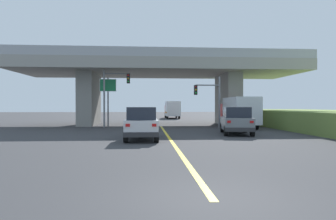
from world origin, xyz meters
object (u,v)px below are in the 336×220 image
object	(u,v)px
box_truck	(239,112)
suv_crossing	(236,121)
semi_truck_distant	(172,109)
suv_lead	(142,123)
traffic_signal_nearside	(210,96)
traffic_signal_farside	(112,89)
highway_sign	(108,90)

from	to	relation	value
box_truck	suv_crossing	bearing A→B (deg)	-109.17
box_truck	semi_truck_distant	xyz separation A→B (m)	(-4.35, 23.48, 0.02)
suv_lead	traffic_signal_nearside	distance (m)	12.03
suv_lead	semi_truck_distant	world-z (taller)	semi_truck_distant
suv_crossing	box_truck	size ratio (longest dim) A/B	0.70
suv_lead	traffic_signal_nearside	bearing A→B (deg)	56.48
box_truck	semi_truck_distant	distance (m)	23.87
traffic_signal_nearside	traffic_signal_farside	xyz separation A→B (m)	(-9.64, 0.81, 0.74)
traffic_signal_farside	suv_crossing	bearing A→B (deg)	-38.28
traffic_signal_nearside	highway_sign	distance (m)	10.28
semi_truck_distant	suv_lead	bearing A→B (deg)	-98.30
highway_sign	box_truck	bearing A→B (deg)	-10.69
box_truck	suv_lead	bearing A→B (deg)	-135.33
highway_sign	semi_truck_distant	bearing A→B (deg)	68.41
traffic_signal_farside	highway_sign	distance (m)	0.86
highway_sign	traffic_signal_farside	bearing A→B (deg)	-53.00
traffic_signal_nearside	highway_sign	xyz separation A→B (m)	(-10.15, 1.49, 0.63)
semi_truck_distant	highway_sign	bearing A→B (deg)	-111.59
suv_lead	box_truck	bearing A→B (deg)	44.67
suv_crossing	semi_truck_distant	size ratio (longest dim) A/B	0.65
semi_truck_distant	traffic_signal_nearside	bearing A→B (deg)	-85.41
suv_crossing	traffic_signal_nearside	size ratio (longest dim) A/B	0.91
suv_lead	highway_sign	bearing A→B (deg)	107.58
suv_lead	traffic_signal_farside	xyz separation A→B (m)	(-3.10, 10.70, 2.81)
suv_lead	traffic_signal_nearside	world-z (taller)	traffic_signal_nearside
box_truck	traffic_signal_nearside	size ratio (longest dim) A/B	1.31
box_truck	highway_sign	world-z (taller)	highway_sign
suv_lead	suv_crossing	xyz separation A→B (m)	(6.93, 2.79, -0.00)
suv_crossing	traffic_signal_farside	world-z (taller)	traffic_signal_farside
highway_sign	traffic_signal_nearside	bearing A→B (deg)	-8.36
traffic_signal_nearside	semi_truck_distant	distance (m)	22.69
suv_crossing	traffic_signal_farside	size ratio (longest dim) A/B	0.74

